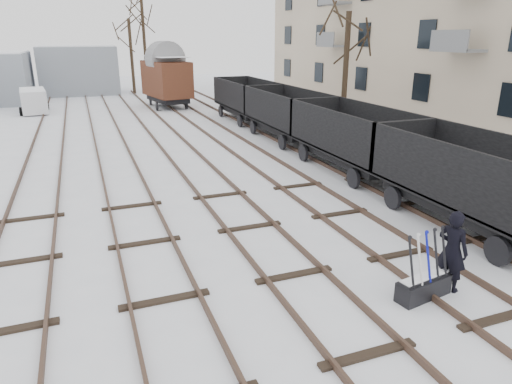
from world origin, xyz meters
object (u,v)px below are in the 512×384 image
worker (452,251)px  box_van_wagon (166,78)px  ground_frame (424,285)px  panel_van (34,101)px  freight_wagon_a (473,195)px

worker → box_van_wagon: box_van_wagon is taller
box_van_wagon → ground_frame: bearing=-100.1°
panel_van → worker: bearing=-77.0°
worker → box_van_wagon: bearing=-18.3°
panel_van → freight_wagon_a: bearing=-70.1°
worker → freight_wagon_a: bearing=-70.6°
ground_frame → box_van_wagon: 29.75m
ground_frame → box_van_wagon: size_ratio=0.27×
worker → panel_van: (-10.29, 30.20, -0.04)m
ground_frame → freight_wagon_a: (3.82, 2.59, 0.71)m
freight_wagon_a → box_van_wagon: bearing=97.9°
worker → panel_van: 31.91m
freight_wagon_a → panel_van: bearing=115.7°
ground_frame → box_van_wagon: box_van_wagon is taller
freight_wagon_a → box_van_wagon: 27.38m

